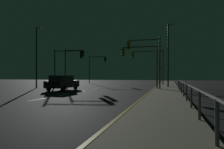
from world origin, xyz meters
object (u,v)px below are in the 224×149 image
at_px(traffic_light_mid_right, 149,60).
at_px(street_lamp_far_end, 169,50).
at_px(traffic_light_overhead_east, 145,53).
at_px(traffic_light_mid_left, 67,60).
at_px(traffic_light_far_center, 140,57).
at_px(traffic_light_near_right, 73,60).
at_px(car, 62,83).
at_px(street_lamp_corner, 37,52).
at_px(traffic_light_near_left, 96,64).

distance_m(traffic_light_mid_right, street_lamp_far_end, 8.83).
relative_size(traffic_light_overhead_east, traffic_light_mid_left, 1.09).
xyz_separation_m(traffic_light_overhead_east, traffic_light_far_center, (-0.55, -0.09, -0.52)).
height_order(traffic_light_near_right, street_lamp_far_end, street_lamp_far_end).
bearing_deg(traffic_light_far_center, car, -155.64).
relative_size(traffic_light_overhead_east, traffic_light_mid_right, 1.02).
xyz_separation_m(traffic_light_overhead_east, street_lamp_corner, (-13.26, -0.37, 0.39)).
bearing_deg(car, traffic_light_near_left, 98.55).
xyz_separation_m(traffic_light_far_center, traffic_light_mid_left, (-10.56, 3.79, 0.09)).
xyz_separation_m(car, street_lamp_far_end, (10.83, 6.92, 3.91)).
xyz_separation_m(car, traffic_light_far_center, (7.71, 3.49, 2.75)).
height_order(traffic_light_near_left, traffic_light_mid_left, traffic_light_near_left).
xyz_separation_m(traffic_light_near_left, street_lamp_corner, (-1.71, -18.66, 0.59)).
distance_m(traffic_light_far_center, street_lamp_corner, 12.75).
relative_size(traffic_light_near_right, traffic_light_far_center, 1.18).
bearing_deg(street_lamp_corner, traffic_light_overhead_east, 1.59).
bearing_deg(traffic_light_mid_right, car, -116.83).
bearing_deg(traffic_light_mid_right, traffic_light_mid_left, -143.20).
relative_size(traffic_light_overhead_east, street_lamp_far_end, 0.73).
distance_m(traffic_light_far_center, street_lamp_far_end, 4.78).
xyz_separation_m(traffic_light_mid_right, traffic_light_far_center, (0.06, -11.64, -0.54)).
xyz_separation_m(traffic_light_mid_right, street_lamp_far_end, (3.18, -8.21, 0.62)).
bearing_deg(traffic_light_far_center, traffic_light_near_right, 146.59).
bearing_deg(traffic_light_near_left, traffic_light_overhead_east, -57.72).
height_order(traffic_light_mid_left, street_lamp_far_end, street_lamp_far_end).
distance_m(traffic_light_near_right, street_lamp_far_end, 14.93).
relative_size(traffic_light_mid_left, street_lamp_corner, 0.69).
distance_m(traffic_light_overhead_east, traffic_light_mid_right, 11.56).
distance_m(traffic_light_near_left, traffic_light_mid_left, 14.60).
relative_size(car, traffic_light_near_right, 0.78).
bearing_deg(traffic_light_overhead_east, traffic_light_mid_right, 93.01).
xyz_separation_m(car, traffic_light_near_right, (-3.53, 10.91, 3.14)).
distance_m(car, street_lamp_far_end, 13.44).
bearing_deg(traffic_light_mid_left, street_lamp_far_end, -1.50).
bearing_deg(traffic_light_mid_left, traffic_light_far_center, -19.73).
bearing_deg(traffic_light_overhead_east, car, -156.53).
bearing_deg(traffic_light_near_left, street_lamp_corner, -95.24).
relative_size(traffic_light_far_center, street_lamp_far_end, 0.63).
xyz_separation_m(traffic_light_near_right, traffic_light_mid_right, (11.19, 4.22, 0.15)).
bearing_deg(car, traffic_light_far_center, 24.36).
relative_size(traffic_light_overhead_east, traffic_light_far_center, 1.16).
bearing_deg(traffic_light_far_center, street_lamp_corner, -178.77).
bearing_deg(traffic_light_near_left, traffic_light_mid_right, -31.64).
distance_m(car, traffic_light_mid_right, 17.27).
distance_m(traffic_light_mid_left, street_lamp_corner, 4.67).
bearing_deg(street_lamp_far_end, traffic_light_mid_left, 178.50).
relative_size(traffic_light_near_right, street_lamp_corner, 0.76).
relative_size(traffic_light_mid_right, traffic_light_mid_left, 1.07).
bearing_deg(traffic_light_overhead_east, traffic_light_far_center, -170.19).
bearing_deg(traffic_light_far_center, traffic_light_mid_right, 90.29).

